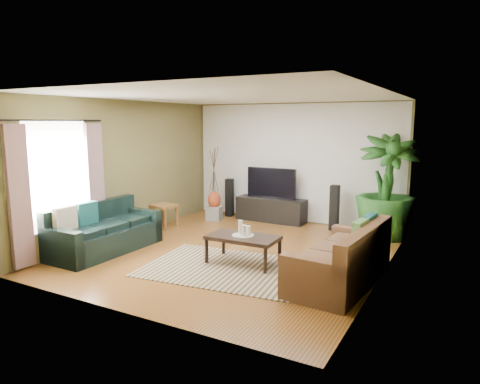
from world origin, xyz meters
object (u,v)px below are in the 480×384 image
Objects in this scene: potted_plant at (386,187)px; vase at (214,200)px; speaker_left at (230,198)px; sofa_left at (105,228)px; coffee_table at (243,250)px; speaker_right at (334,208)px; tv_stand at (271,210)px; sofa_right at (340,254)px; pedestal at (214,213)px; television at (271,183)px; side_table at (164,216)px.

potted_plant is 3.83m from vase.
potted_plant is (3.68, -0.24, 0.57)m from speaker_left.
sofa_left is at bearing -97.36° from vase.
speaker_right reaches higher than coffee_table.
speaker_left reaches higher than sofa_left.
speaker_right is at bearing -3.32° from tv_stand.
sofa_right is 2.19× the size of speaker_left.
speaker_left is at bearing 79.77° from pedestal.
sofa_left is 4.63m from speaker_right.
potted_plant is (1.71, 2.72, 0.80)m from coffee_table.
pedestal is (-1.21, -0.54, -0.73)m from television.
speaker_left is 2.63m from speaker_right.
tv_stand is at bearing -136.27° from sofa_right.
coffee_table is at bearing -122.18° from potted_plant.
television is at bearing 24.18° from vase.
coffee_table is at bearing -103.42° from speaker_right.
speaker_left is (-1.11, 0.00, 0.19)m from tv_stand.
television reaches higher than speaker_left.
speaker_right is at bearing 8.82° from vase.
sofa_left is 3.89m from tv_stand.
sofa_left is 5.35m from potted_plant.
television is 2.58m from potted_plant.
side_table is at bearing -136.45° from tv_stand.
sofa_right is 3.97× the size of side_table.
tv_stand is 1.34m from vase.
vase is at bearing -175.49° from potted_plant.
television is 0.58× the size of potted_plant.
speaker_left is at bearing 79.77° from vase.
sofa_right is at bearing -49.50° from speaker_left.
sofa_left is 6.26× the size of pedestal.
vase is (-0.10, -0.54, 0.02)m from speaker_left.
tv_stand is at bearing -23.58° from sofa_left.
potted_plant reaches higher than sofa_right.
speaker_right is (-0.94, 2.92, 0.06)m from sofa_right.
speaker_right is 0.47× the size of potted_plant.
potted_plant is 4.94× the size of vase.
sofa_right is at bearing -49.87° from tv_stand.
speaker_right reaches higher than sofa_right.
pedestal is at bearing -171.50° from speaker_right.
sofa_right is 4.69m from speaker_left.
sofa_left is 2.22× the size of speaker_left.
vase reaches higher than side_table.
coffee_table is 1.18× the size of speaker_right.
sofa_left is 1.71× the size of television.
tv_stand is at bearing 0.00° from television.
side_table is (-1.81, -1.65, -0.64)m from television.
coffee_table is 0.70× the size of tv_stand.
potted_plant is 6.32× the size of pedestal.
speaker_left is 0.63m from pedestal.
speaker_left reaches higher than coffee_table.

